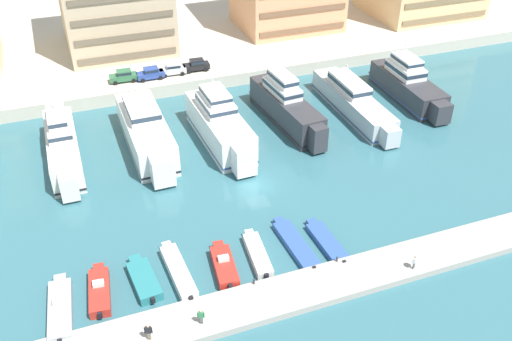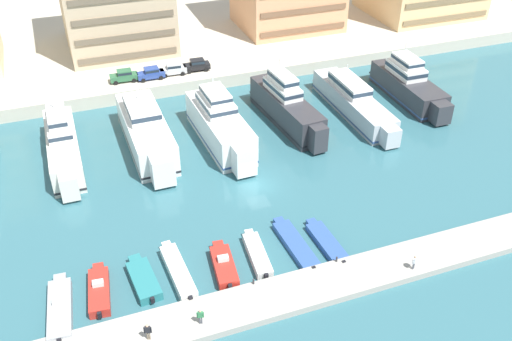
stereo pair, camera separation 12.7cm
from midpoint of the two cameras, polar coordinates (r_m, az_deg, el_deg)
ground_plane at (r=67.18m, az=0.29°, el=-1.49°), size 400.00×400.00×0.00m
quay_promenade at (r=120.07m, az=-10.37°, el=15.11°), size 180.00×70.00×2.02m
pier_dock at (r=54.78m, az=6.87°, el=-11.25°), size 120.00×4.61×0.72m
yacht_ivory_left at (r=74.26m, az=-18.72°, el=2.44°), size 3.78×18.47×8.11m
yacht_white_mid_left at (r=74.35m, az=-10.88°, el=3.88°), size 4.96×19.70×7.60m
yacht_white_center_left at (r=74.21m, az=-3.55°, el=4.60°), size 5.27×18.30×8.69m
yacht_charcoal_center at (r=78.76m, az=3.12°, el=6.43°), size 4.99×18.54×8.67m
yacht_silver_center_right at (r=82.74m, az=9.76°, el=6.84°), size 3.99×21.16×6.38m
yacht_charcoal_mid_right at (r=88.39m, az=15.07°, el=8.28°), size 4.68×17.78×7.97m
motorboat_grey_far_left at (r=54.96m, az=-18.94°, el=-12.95°), size 2.60×8.24×1.39m
motorboat_red_left at (r=55.56m, az=-15.35°, el=-11.49°), size 2.45×6.68×1.46m
motorboat_teal_mid_left at (r=55.72m, az=-11.14°, el=-10.64°), size 2.59×6.53×0.94m
motorboat_white_center_left at (r=55.87m, az=-7.76°, el=-9.97°), size 2.02×8.35×1.07m
motorboat_red_center at (r=55.99m, az=-3.18°, el=-9.47°), size 2.49×6.46×1.57m
motorboat_white_center_right at (r=57.23m, az=0.17°, el=-8.38°), size 2.12×7.04×0.92m
motorboat_blue_mid_right at (r=58.65m, az=3.98°, el=-7.36°), size 2.20×8.58×0.80m
motorboat_blue_right at (r=59.17m, az=7.12°, el=-7.14°), size 2.04×7.43×0.81m
car_green_far_left at (r=88.86m, az=-13.02°, el=9.25°), size 4.16×2.03×1.80m
car_blue_left at (r=88.86m, az=-10.41°, el=9.58°), size 4.11×1.93×1.80m
car_silver_mid_left at (r=89.77m, az=-8.25°, el=10.05°), size 4.19×2.10×1.80m
car_black_center_left at (r=90.72m, az=-5.90°, el=10.49°), size 4.17×2.06×1.80m
pedestrian_near_edge at (r=49.70m, az=-10.70°, el=-15.47°), size 0.65×0.38×1.75m
pedestrian_mid_deck at (r=56.78m, az=15.63°, el=-8.74°), size 0.58×0.37×1.60m
pedestrian_far_side at (r=50.27m, az=-5.52°, el=-14.25°), size 0.61×0.34×1.63m
bollard_west at (r=53.74m, az=-0.18°, el=-11.00°), size 0.20×0.20×0.61m
bollard_west_mid at (r=56.44m, az=8.14°, el=-8.75°), size 0.20×0.20×0.61m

